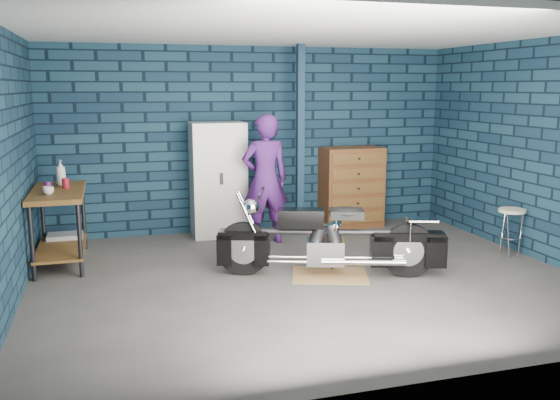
% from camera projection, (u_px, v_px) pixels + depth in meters
% --- Properties ---
extents(ground, '(6.00, 6.00, 0.00)m').
position_uv_depth(ground, '(307.00, 278.00, 6.66)').
color(ground, '#4D4B48').
rests_on(ground, ground).
extents(room_walls, '(6.02, 5.01, 2.71)m').
position_uv_depth(room_walls, '(293.00, 106.00, 6.82)').
color(room_walls, '#102436').
rests_on(room_walls, ground).
extents(support_post, '(0.10, 0.10, 2.70)m').
position_uv_depth(support_post, '(300.00, 142.00, 8.39)').
color(support_post, '#122438').
rests_on(support_post, ground).
extents(workbench, '(0.60, 1.40, 0.91)m').
position_uv_depth(workbench, '(60.00, 227.00, 7.14)').
color(workbench, brown).
rests_on(workbench, ground).
extents(drip_mat, '(1.01, 0.87, 0.01)m').
position_uv_depth(drip_mat, '(330.00, 275.00, 6.76)').
color(drip_mat, olive).
rests_on(drip_mat, ground).
extents(motorcycle, '(2.27, 1.26, 0.97)m').
position_uv_depth(motorcycle, '(330.00, 234.00, 6.67)').
color(motorcycle, black).
rests_on(motorcycle, ground).
extents(person, '(0.65, 0.43, 1.77)m').
position_uv_depth(person, '(265.00, 179.00, 8.03)').
color(person, '#491C69').
rests_on(person, ground).
extents(storage_bin, '(0.44, 0.31, 0.27)m').
position_uv_depth(storage_bin, '(66.00, 244.00, 7.60)').
color(storage_bin, gray).
rests_on(storage_bin, ground).
extents(locker, '(0.76, 0.54, 1.63)m').
position_uv_depth(locker, '(218.00, 180.00, 8.45)').
color(locker, beige).
rests_on(locker, ground).
extents(tool_chest, '(0.91, 0.51, 1.22)m').
position_uv_depth(tool_chest, '(352.00, 187.00, 9.05)').
color(tool_chest, brown).
rests_on(tool_chest, ground).
extents(shop_stool, '(0.42, 0.42, 0.61)m').
position_uv_depth(shop_stool, '(511.00, 232.00, 7.51)').
color(shop_stool, beige).
rests_on(shop_stool, ground).
extents(cup_a, '(0.13, 0.13, 0.09)m').
position_uv_depth(cup_a, '(48.00, 191.00, 6.73)').
color(cup_a, beige).
rests_on(cup_a, workbench).
extents(mug_purple, '(0.09, 0.09, 0.11)m').
position_uv_depth(mug_purple, '(48.00, 186.00, 6.98)').
color(mug_purple, '#54175C').
rests_on(mug_purple, workbench).
extents(mug_red, '(0.12, 0.12, 0.12)m').
position_uv_depth(mug_red, '(66.00, 183.00, 7.18)').
color(mug_red, maroon).
rests_on(mug_red, workbench).
extents(bottle, '(0.16, 0.16, 0.32)m').
position_uv_depth(bottle, '(61.00, 172.00, 7.38)').
color(bottle, gray).
rests_on(bottle, workbench).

